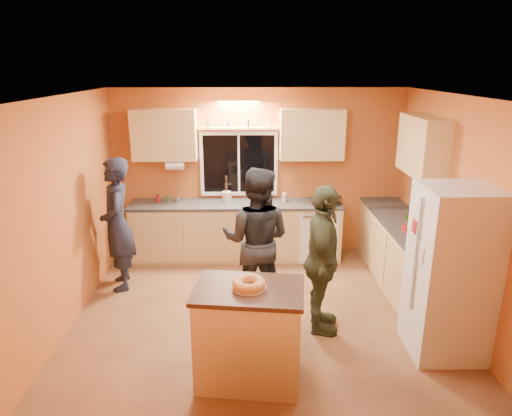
{
  "coord_description": "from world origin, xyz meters",
  "views": [
    {
      "loc": [
        -0.17,
        -4.98,
        2.92
      ],
      "look_at": [
        -0.07,
        0.4,
        1.23
      ],
      "focal_mm": 32.0,
      "sensor_mm": 36.0,
      "label": 1
    }
  ],
  "objects_px": {
    "person_center": "(256,240)",
    "island": "(249,333)",
    "refrigerator": "(451,273)",
    "person_right": "(322,261)",
    "person_left": "(117,225)"
  },
  "relations": [
    {
      "from": "island",
      "to": "person_right",
      "type": "xyz_separation_m",
      "value": [
        0.81,
        0.85,
        0.36
      ]
    },
    {
      "from": "refrigerator",
      "to": "person_left",
      "type": "distance_m",
      "value": 4.1
    },
    {
      "from": "refrigerator",
      "to": "person_left",
      "type": "bearing_deg",
      "value": 157.66
    },
    {
      "from": "refrigerator",
      "to": "person_left",
      "type": "height_order",
      "value": "refrigerator"
    },
    {
      "from": "person_left",
      "to": "person_center",
      "type": "relative_size",
      "value": 1.0
    },
    {
      "from": "person_center",
      "to": "island",
      "type": "bearing_deg",
      "value": 99.2
    },
    {
      "from": "person_center",
      "to": "person_right",
      "type": "height_order",
      "value": "person_center"
    },
    {
      "from": "island",
      "to": "person_center",
      "type": "bearing_deg",
      "value": 93.01
    },
    {
      "from": "island",
      "to": "person_left",
      "type": "relative_size",
      "value": 0.6
    },
    {
      "from": "person_center",
      "to": "refrigerator",
      "type": "bearing_deg",
      "value": 167.24
    },
    {
      "from": "refrigerator",
      "to": "island",
      "type": "xyz_separation_m",
      "value": [
        -2.05,
        -0.42,
        -0.41
      ]
    },
    {
      "from": "refrigerator",
      "to": "person_right",
      "type": "xyz_separation_m",
      "value": [
        -1.24,
        0.43,
        -0.05
      ]
    },
    {
      "from": "refrigerator",
      "to": "person_center",
      "type": "height_order",
      "value": "refrigerator"
    },
    {
      "from": "person_left",
      "to": "person_center",
      "type": "height_order",
      "value": "person_center"
    },
    {
      "from": "island",
      "to": "person_center",
      "type": "height_order",
      "value": "person_center"
    }
  ]
}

